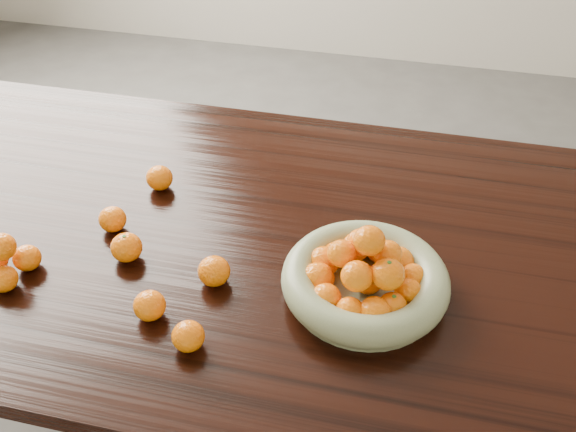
% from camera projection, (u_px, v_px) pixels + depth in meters
% --- Properties ---
extents(dining_table, '(2.00, 1.00, 0.75)m').
position_uv_depth(dining_table, '(275.00, 268.00, 1.41)').
color(dining_table, black).
rests_on(dining_table, ground).
extents(fruit_bowl, '(0.32, 0.32, 0.16)m').
position_uv_depth(fruit_bowl, '(365.00, 278.00, 1.20)').
color(fruit_bowl, gray).
rests_on(fruit_bowl, dining_table).
extents(orange_pyramid, '(0.12, 0.12, 0.10)m').
position_uv_depth(orange_pyramid, '(6.00, 261.00, 1.24)').
color(orange_pyramid, orange).
rests_on(orange_pyramid, dining_table).
extents(loose_orange_0, '(0.06, 0.06, 0.06)m').
position_uv_depth(loose_orange_0, '(126.00, 247.00, 1.28)').
color(loose_orange_0, orange).
rests_on(loose_orange_0, dining_table).
extents(loose_orange_1, '(0.06, 0.06, 0.06)m').
position_uv_depth(loose_orange_1, '(150.00, 306.00, 1.16)').
color(loose_orange_1, orange).
rests_on(loose_orange_1, dining_table).
extents(loose_orange_2, '(0.06, 0.06, 0.06)m').
position_uv_depth(loose_orange_2, '(214.00, 271.00, 1.23)').
color(loose_orange_2, orange).
rests_on(loose_orange_2, dining_table).
extents(loose_orange_3, '(0.06, 0.06, 0.05)m').
position_uv_depth(loose_orange_3, '(113.00, 219.00, 1.36)').
color(loose_orange_3, orange).
rests_on(loose_orange_3, dining_table).
extents(loose_orange_4, '(0.06, 0.06, 0.05)m').
position_uv_depth(loose_orange_4, '(188.00, 336.00, 1.11)').
color(loose_orange_4, orange).
rests_on(loose_orange_4, dining_table).
extents(loose_orange_5, '(0.06, 0.06, 0.06)m').
position_uv_depth(loose_orange_5, '(159.00, 178.00, 1.47)').
color(loose_orange_5, orange).
rests_on(loose_orange_5, dining_table).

